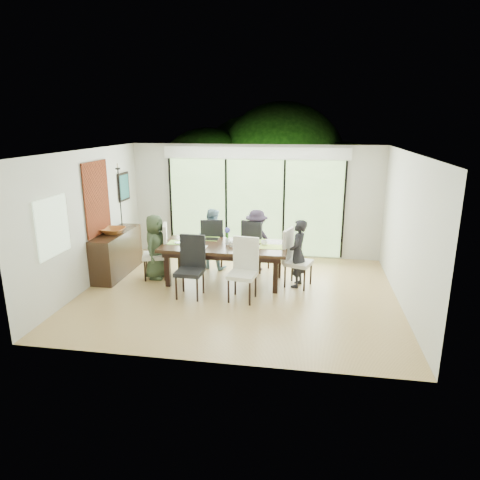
# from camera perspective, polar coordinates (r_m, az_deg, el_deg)

# --- Properties ---
(floor) EXTENTS (6.00, 5.00, 0.01)m
(floor) POSITION_cam_1_polar(r_m,az_deg,el_deg) (8.36, -0.28, -7.11)
(floor) COLOR olive
(floor) RESTS_ON ground
(ceiling) EXTENTS (6.00, 5.00, 0.01)m
(ceiling) POSITION_cam_1_polar(r_m,az_deg,el_deg) (7.73, -0.30, 11.76)
(ceiling) COLOR white
(ceiling) RESTS_ON wall_back
(wall_back) EXTENTS (6.00, 0.02, 2.70)m
(wall_back) POSITION_cam_1_polar(r_m,az_deg,el_deg) (10.37, 2.01, 5.19)
(wall_back) COLOR beige
(wall_back) RESTS_ON floor
(wall_front) EXTENTS (6.00, 0.02, 2.70)m
(wall_front) POSITION_cam_1_polar(r_m,az_deg,el_deg) (5.58, -4.56, -4.07)
(wall_front) COLOR silver
(wall_front) RESTS_ON floor
(wall_left) EXTENTS (0.02, 5.00, 2.70)m
(wall_left) POSITION_cam_1_polar(r_m,az_deg,el_deg) (8.93, -19.73, 2.57)
(wall_left) COLOR beige
(wall_left) RESTS_ON floor
(wall_right) EXTENTS (0.02, 5.00, 2.70)m
(wall_right) POSITION_cam_1_polar(r_m,az_deg,el_deg) (8.02, 21.43, 1.01)
(wall_right) COLOR silver
(wall_right) RESTS_ON floor
(glass_doors) EXTENTS (4.20, 0.02, 2.30)m
(glass_doors) POSITION_cam_1_polar(r_m,az_deg,el_deg) (10.35, 1.97, 4.33)
(glass_doors) COLOR #598C3F
(glass_doors) RESTS_ON wall_back
(blinds_header) EXTENTS (4.40, 0.06, 0.28)m
(blinds_header) POSITION_cam_1_polar(r_m,az_deg,el_deg) (10.17, 2.04, 11.52)
(blinds_header) COLOR white
(blinds_header) RESTS_ON wall_back
(mullion_a) EXTENTS (0.05, 0.04, 2.30)m
(mullion_a) POSITION_cam_1_polar(r_m,az_deg,el_deg) (10.81, -9.18, 4.62)
(mullion_a) COLOR black
(mullion_a) RESTS_ON wall_back
(mullion_b) EXTENTS (0.05, 0.04, 2.30)m
(mullion_b) POSITION_cam_1_polar(r_m,az_deg,el_deg) (10.45, -1.85, 4.44)
(mullion_b) COLOR black
(mullion_b) RESTS_ON wall_back
(mullion_c) EXTENTS (0.05, 0.04, 2.30)m
(mullion_c) POSITION_cam_1_polar(r_m,az_deg,el_deg) (10.28, 5.85, 4.18)
(mullion_c) COLOR black
(mullion_c) RESTS_ON wall_back
(mullion_d) EXTENTS (0.05, 0.04, 2.30)m
(mullion_d) POSITION_cam_1_polar(r_m,az_deg,el_deg) (10.30, 13.66, 3.84)
(mullion_d) COLOR black
(mullion_d) RESTS_ON wall_back
(side_window) EXTENTS (0.02, 0.90, 1.00)m
(side_window) POSITION_cam_1_polar(r_m,az_deg,el_deg) (7.87, -23.70, 1.63)
(side_window) COLOR #8CAD7F
(side_window) RESTS_ON wall_left
(deck) EXTENTS (6.00, 1.80, 0.10)m
(deck) POSITION_cam_1_polar(r_m,az_deg,el_deg) (11.55, 2.50, -0.87)
(deck) COLOR #513222
(deck) RESTS_ON ground
(rail_top) EXTENTS (6.00, 0.08, 0.06)m
(rail_top) POSITION_cam_1_polar(r_m,az_deg,el_deg) (12.17, 2.99, 2.90)
(rail_top) COLOR brown
(rail_top) RESTS_ON deck
(foliage_left) EXTENTS (3.20, 3.20, 3.20)m
(foliage_left) POSITION_cam_1_polar(r_m,az_deg,el_deg) (13.29, -4.28, 7.85)
(foliage_left) COLOR #14380F
(foliage_left) RESTS_ON ground
(foliage_mid) EXTENTS (4.00, 4.00, 4.00)m
(foliage_mid) POSITION_cam_1_polar(r_m,az_deg,el_deg) (13.51, 5.53, 9.49)
(foliage_mid) COLOR #14380F
(foliage_mid) RESTS_ON ground
(foliage_right) EXTENTS (2.80, 2.80, 2.80)m
(foliage_right) POSITION_cam_1_polar(r_m,az_deg,el_deg) (12.79, 13.34, 6.36)
(foliage_right) COLOR #14380F
(foliage_right) RESTS_ON ground
(foliage_far) EXTENTS (3.60, 3.60, 3.60)m
(foliage_far) POSITION_cam_1_polar(r_m,az_deg,el_deg) (14.32, 1.66, 9.17)
(foliage_far) COLOR #14380F
(foliage_far) RESTS_ON ground
(table_top) EXTENTS (2.55, 1.17, 0.06)m
(table_top) POSITION_cam_1_polar(r_m,az_deg,el_deg) (8.69, -2.06, -0.84)
(table_top) COLOR black
(table_top) RESTS_ON floor
(table_apron) EXTENTS (2.34, 0.96, 0.11)m
(table_apron) POSITION_cam_1_polar(r_m,az_deg,el_deg) (8.71, -2.06, -1.45)
(table_apron) COLOR black
(table_apron) RESTS_ON floor
(table_leg_fl) EXTENTS (0.10, 0.10, 0.73)m
(table_leg_fl) POSITION_cam_1_polar(r_m,az_deg,el_deg) (8.69, -9.61, -3.82)
(table_leg_fl) COLOR black
(table_leg_fl) RESTS_ON floor
(table_leg_fr) EXTENTS (0.10, 0.10, 0.73)m
(table_leg_fr) POSITION_cam_1_polar(r_m,az_deg,el_deg) (8.27, 4.77, -4.66)
(table_leg_fr) COLOR black
(table_leg_fr) RESTS_ON floor
(table_leg_bl) EXTENTS (0.10, 0.10, 0.73)m
(table_leg_bl) POSITION_cam_1_polar(r_m,az_deg,el_deg) (9.46, -7.96, -2.12)
(table_leg_bl) COLOR black
(table_leg_bl) RESTS_ON floor
(table_leg_br) EXTENTS (0.10, 0.10, 0.73)m
(table_leg_br) POSITION_cam_1_polar(r_m,az_deg,el_deg) (9.08, 5.21, -2.80)
(table_leg_br) COLOR black
(table_leg_br) RESTS_ON floor
(chair_left_end) EXTENTS (0.61, 0.61, 1.17)m
(chair_left_end) POSITION_cam_1_polar(r_m,az_deg,el_deg) (9.14, -11.32, -1.49)
(chair_left_end) COLOR white
(chair_left_end) RESTS_ON floor
(chair_right_end) EXTENTS (0.62, 0.62, 1.17)m
(chair_right_end) POSITION_cam_1_polar(r_m,az_deg,el_deg) (8.58, 7.83, -2.45)
(chair_right_end) COLOR silver
(chair_right_end) RESTS_ON floor
(chair_far_left) EXTENTS (0.57, 0.57, 1.17)m
(chair_far_left) POSITION_cam_1_polar(r_m,az_deg,el_deg) (9.63, -3.70, -0.34)
(chair_far_left) COLOR black
(chair_far_left) RESTS_ON floor
(chair_far_right) EXTENTS (0.63, 0.63, 1.17)m
(chair_far_right) POSITION_cam_1_polar(r_m,az_deg,el_deg) (9.46, 2.22, -0.60)
(chair_far_right) COLOR black
(chair_far_right) RESTS_ON floor
(chair_near_left) EXTENTS (0.51, 0.51, 1.17)m
(chair_near_left) POSITION_cam_1_polar(r_m,az_deg,el_deg) (8.05, -6.76, -3.64)
(chair_near_left) COLOR black
(chair_near_left) RESTS_ON floor
(chair_near_right) EXTENTS (0.55, 0.55, 1.17)m
(chair_near_right) POSITION_cam_1_polar(r_m,az_deg,el_deg) (7.84, 0.31, -4.05)
(chair_near_right) COLOR silver
(chair_near_right) RESTS_ON floor
(person_left_end) EXTENTS (0.46, 0.67, 1.37)m
(person_left_end) POSITION_cam_1_polar(r_m,az_deg,el_deg) (9.11, -11.23, -0.89)
(person_left_end) COLOR #384930
(person_left_end) RESTS_ON floor
(person_right_end) EXTENTS (0.52, 0.71, 1.37)m
(person_right_end) POSITION_cam_1_polar(r_m,az_deg,el_deg) (8.55, 7.72, -1.80)
(person_right_end) COLOR black
(person_right_end) RESTS_ON floor
(person_far_left) EXTENTS (0.72, 0.54, 1.37)m
(person_far_left) POSITION_cam_1_polar(r_m,az_deg,el_deg) (9.58, -3.73, 0.21)
(person_far_left) COLOR #7A9EB0
(person_far_left) RESTS_ON floor
(person_far_right) EXTENTS (0.71, 0.52, 1.37)m
(person_far_right) POSITION_cam_1_polar(r_m,az_deg,el_deg) (9.41, 2.21, -0.05)
(person_far_right) COLOR #291F2F
(person_far_right) RESTS_ON floor
(placemat_left) EXTENTS (0.47, 0.34, 0.01)m
(placemat_left) POSITION_cam_1_polar(r_m,az_deg,el_deg) (8.91, -8.07, -0.34)
(placemat_left) COLOR #8ABD43
(placemat_left) RESTS_ON table_top
(placemat_right) EXTENTS (0.47, 0.34, 0.01)m
(placemat_right) POSITION_cam_1_polar(r_m,az_deg,el_deg) (8.55, 4.20, -0.90)
(placemat_right) COLOR #ACC747
(placemat_right) RESTS_ON table_top
(placemat_far_l) EXTENTS (0.47, 0.34, 0.01)m
(placemat_far_l) POSITION_cam_1_polar(r_m,az_deg,el_deg) (9.15, -4.34, 0.20)
(placemat_far_l) COLOR #8BBD43
(placemat_far_l) RESTS_ON table_top
(placemat_far_r) EXTENTS (0.47, 0.34, 0.01)m
(placemat_far_r) POSITION_cam_1_polar(r_m,az_deg,el_deg) (8.97, 1.88, -0.07)
(placemat_far_r) COLOR #99C446
(placemat_far_r) RESTS_ON table_top
(placemat_paper) EXTENTS (0.47, 0.34, 0.01)m
(placemat_paper) POSITION_cam_1_polar(r_m,az_deg,el_deg) (8.52, -6.09, -1.01)
(placemat_paper) COLOR white
(placemat_paper) RESTS_ON table_top
(tablet_far_l) EXTENTS (0.28, 0.19, 0.01)m
(tablet_far_l) POSITION_cam_1_polar(r_m,az_deg,el_deg) (9.07, -3.80, 0.15)
(tablet_far_l) COLOR black
(tablet_far_l) RESTS_ON table_top
(tablet_far_r) EXTENTS (0.25, 0.18, 0.01)m
(tablet_far_r) POSITION_cam_1_polar(r_m,az_deg,el_deg) (8.93, 1.52, -0.09)
(tablet_far_r) COLOR black
(tablet_far_r) RESTS_ON table_top
(papers) EXTENTS (0.32, 0.23, 0.00)m
(papers) POSITION_cam_1_polar(r_m,az_deg,el_deg) (8.52, 2.49, -0.93)
(papers) COLOR white
(papers) RESTS_ON table_top
(platter_base) EXTENTS (0.28, 0.28, 0.03)m
(platter_base) POSITION_cam_1_polar(r_m,az_deg,el_deg) (8.51, -6.09, -0.91)
(platter_base) COLOR white
(platter_base) RESTS_ON table_top
(platter_snacks) EXTENTS (0.21, 0.21, 0.01)m
(platter_snacks) POSITION_cam_1_polar(r_m,az_deg,el_deg) (8.51, -6.09, -0.78)
(platter_snacks) COLOR #C14D16
(platter_snacks) RESTS_ON table_top
(vase) EXTENTS (0.08, 0.08, 0.13)m
(vase) POSITION_cam_1_polar(r_m,az_deg,el_deg) (8.70, -1.68, -0.16)
(vase) COLOR silver
(vase) RESTS_ON table_top
(hyacinth_stems) EXTENTS (0.04, 0.04, 0.17)m
(hyacinth_stems) POSITION_cam_1_polar(r_m,az_deg,el_deg) (8.66, -1.69, 0.65)
(hyacinth_stems) COLOR #337226
(hyacinth_stems) RESTS_ON table_top
(hyacinth_blooms) EXTENTS (0.12, 0.12, 0.12)m
(hyacinth_blooms) POSITION_cam_1_polar(r_m,az_deg,el_deg) (8.64, -1.69, 1.33)
(hyacinth_blooms) COLOR #4948B4
(hyacinth_blooms) RESTS_ON table_top
(laptop) EXTENTS (0.37, 0.26, 0.03)m
(laptop) POSITION_cam_1_polar(r_m,az_deg,el_deg) (8.78, -7.64, -0.48)
(laptop) COLOR silver
(laptop) RESTS_ON table_top
(cup_a) EXTENTS (0.19, 0.19, 0.10)m
(cup_a) POSITION_cam_1_polar(r_m,az_deg,el_deg) (8.96, -6.27, 0.14)
(cup_a) COLOR white
(cup_a) RESTS_ON table_top
(cup_b) EXTENTS (0.13, 0.13, 0.10)m
(cup_b) POSITION_cam_1_polar(r_m,az_deg,el_deg) (8.54, -1.21, -0.56)
(cup_b) COLOR white
(cup_b) RESTS_ON table_top
(cup_c) EXTENTS (0.14, 0.14, 0.10)m
(cup_c) POSITION_cam_1_polar(r_m,az_deg,el_deg) (8.64, 3.27, -0.37)
(cup_c) COLOR white
(cup_c) RESTS_ON table_top
(book) EXTENTS (0.23, 0.27, 0.02)m
(book) POSITION_cam_1_polar(r_m,az_deg,el_deg) (8.68, -0.38, -0.56)
(book) COLOR white
(book) RESTS_ON table_top
(sideboard) EXTENTS (0.47, 1.65, 0.93)m
(sideboard) POSITION_cam_1_polar(r_m,az_deg,el_deg) (9.61, -16.07, -1.71)
(sideboard) COLOR black
(sideboard) RESTS_ON floor
(bowl) EXTENTS (0.49, 0.49, 0.12)m
(bowl) POSITION_cam_1_polar(r_m,az_deg,el_deg) (9.38, -16.56, 1.18)
(bowl) COLOR brown
(bowl) RESTS_ON sideboard
(candlestick_base) EXTENTS (0.10, 0.10, 0.04)m
(candlestick_base) POSITION_cam_1_polar(r_m,az_deg,el_deg) (9.79, -15.43, 1.61)
(candlestick_base) COLOR black
(candlestick_base) RESTS_ON sideboard
(candlestick_shaft) EXTENTS (0.02, 0.02, 1.29)m
(candlestick_shaft) POSITION_cam_1_polar(r_m,az_deg,el_deg) (9.66, -15.70, 5.36)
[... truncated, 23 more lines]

